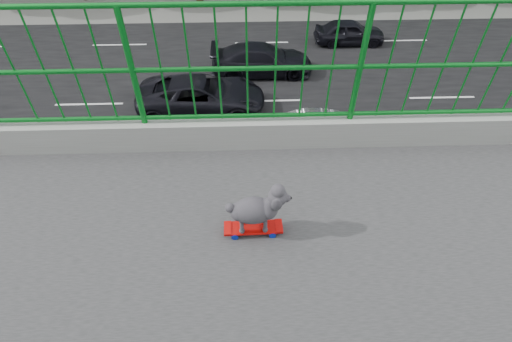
{
  "coord_description": "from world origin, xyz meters",
  "views": [
    {
      "loc": [
        1.63,
        -1.03,
        9.47
      ],
      "look_at": [
        -1.1,
        -0.93,
        6.9
      ],
      "focal_mm": 26.62,
      "sensor_mm": 36.0,
      "label": 1
    }
  ],
  "objects_px": {
    "car_3": "(262,60)",
    "car_1": "(302,139)",
    "car_4": "(350,32)",
    "car_6": "(299,140)",
    "car_2": "(201,95)",
    "poodle": "(257,208)",
    "skateboard": "(253,228)"
  },
  "relations": [
    {
      "from": "car_6",
      "to": "skateboard",
      "type": "bearing_deg",
      "value": -12.1
    },
    {
      "from": "car_1",
      "to": "car_4",
      "type": "bearing_deg",
      "value": 158.08
    },
    {
      "from": "car_4",
      "to": "car_6",
      "type": "distance_m",
      "value": 10.38
    },
    {
      "from": "car_3",
      "to": "car_6",
      "type": "height_order",
      "value": "car_6"
    },
    {
      "from": "poodle",
      "to": "car_4",
      "type": "relative_size",
      "value": 0.13
    },
    {
      "from": "skateboard",
      "to": "poodle",
      "type": "bearing_deg",
      "value": 90.0
    },
    {
      "from": "skateboard",
      "to": "car_2",
      "type": "height_order",
      "value": "skateboard"
    },
    {
      "from": "car_3",
      "to": "car_6",
      "type": "relative_size",
      "value": 0.91
    },
    {
      "from": "poodle",
      "to": "car_6",
      "type": "relative_size",
      "value": 0.09
    },
    {
      "from": "poodle",
      "to": "car_6",
      "type": "distance_m",
      "value": 11.22
    },
    {
      "from": "car_2",
      "to": "poodle",
      "type": "bearing_deg",
      "value": -171.04
    },
    {
      "from": "car_3",
      "to": "car_4",
      "type": "relative_size",
      "value": 1.29
    },
    {
      "from": "skateboard",
      "to": "car_3",
      "type": "relative_size",
      "value": 0.1
    },
    {
      "from": "poodle",
      "to": "car_1",
      "type": "height_order",
      "value": "poodle"
    },
    {
      "from": "car_2",
      "to": "car_4",
      "type": "bearing_deg",
      "value": -50.46
    },
    {
      "from": "skateboard",
      "to": "car_3",
      "type": "height_order",
      "value": "skateboard"
    },
    {
      "from": "skateboard",
      "to": "car_3",
      "type": "xyz_separation_m",
      "value": [
        -15.33,
        0.84,
        -6.33
      ]
    },
    {
      "from": "poodle",
      "to": "car_3",
      "type": "xyz_separation_m",
      "value": [
        -15.33,
        0.82,
        -6.57
      ]
    },
    {
      "from": "skateboard",
      "to": "poodle",
      "type": "distance_m",
      "value": 0.24
    },
    {
      "from": "car_4",
      "to": "car_6",
      "type": "xyz_separation_m",
      "value": [
        9.6,
        -3.95,
        0.1
      ]
    },
    {
      "from": "car_1",
      "to": "car_4",
      "type": "relative_size",
      "value": 1.27
    },
    {
      "from": "skateboard",
      "to": "car_2",
      "type": "relative_size",
      "value": 0.09
    },
    {
      "from": "car_1",
      "to": "car_6",
      "type": "height_order",
      "value": "car_1"
    },
    {
      "from": "car_2",
      "to": "car_6",
      "type": "xyz_separation_m",
      "value": [
        3.2,
        3.8,
        0.01
      ]
    },
    {
      "from": "poodle",
      "to": "car_1",
      "type": "bearing_deg",
      "value": 166.21
    },
    {
      "from": "car_1",
      "to": "car_4",
      "type": "xyz_separation_m",
      "value": [
        -9.6,
        3.86,
        -0.15
      ]
    },
    {
      "from": "skateboard",
      "to": "car_4",
      "type": "relative_size",
      "value": 0.12
    },
    {
      "from": "car_1",
      "to": "car_6",
      "type": "xyz_separation_m",
      "value": [
        0.0,
        -0.09,
        -0.04
      ]
    },
    {
      "from": "car_1",
      "to": "car_6",
      "type": "distance_m",
      "value": 0.1
    },
    {
      "from": "poodle",
      "to": "car_3",
      "type": "relative_size",
      "value": 0.1
    },
    {
      "from": "car_2",
      "to": "car_3",
      "type": "xyz_separation_m",
      "value": [
        -3.2,
        2.73,
        -0.03
      ]
    },
    {
      "from": "car_3",
      "to": "car_1",
      "type": "bearing_deg",
      "value": -169.72
    }
  ]
}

